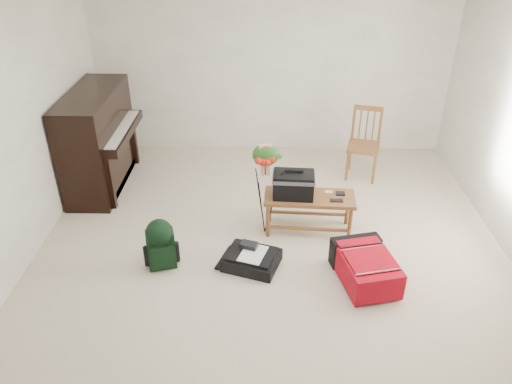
{
  "coord_description": "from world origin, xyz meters",
  "views": [
    {
      "loc": [
        -0.06,
        -4.13,
        3.27
      ],
      "look_at": [
        -0.16,
        0.35,
        0.62
      ],
      "focal_mm": 35.0,
      "sensor_mm": 36.0,
      "label": 1
    }
  ],
  "objects_px": {
    "red_suitcase": "(365,264)",
    "black_duffel": "(252,259)",
    "dining_chair": "(363,144)",
    "green_backpack": "(160,242)",
    "piano": "(99,142)",
    "bench": "(299,189)",
    "flower_stand": "(265,190)"
  },
  "relations": [
    {
      "from": "piano",
      "to": "bench",
      "type": "height_order",
      "value": "piano"
    },
    {
      "from": "red_suitcase",
      "to": "flower_stand",
      "type": "bearing_deg",
      "value": 129.29
    },
    {
      "from": "dining_chair",
      "to": "bench",
      "type": "bearing_deg",
      "value": -110.63
    },
    {
      "from": "black_duffel",
      "to": "green_backpack",
      "type": "relative_size",
      "value": 1.16
    },
    {
      "from": "piano",
      "to": "green_backpack",
      "type": "xyz_separation_m",
      "value": [
        1.08,
        -1.71,
        -0.3
      ]
    },
    {
      "from": "dining_chair",
      "to": "black_duffel",
      "type": "relative_size",
      "value": 1.46
    },
    {
      "from": "dining_chair",
      "to": "flower_stand",
      "type": "distance_m",
      "value": 1.89
    },
    {
      "from": "green_backpack",
      "to": "dining_chair",
      "type": "bearing_deg",
      "value": 25.47
    },
    {
      "from": "black_duffel",
      "to": "green_backpack",
      "type": "xyz_separation_m",
      "value": [
        -0.91,
        -0.03,
        0.22
      ]
    },
    {
      "from": "black_duffel",
      "to": "flower_stand",
      "type": "xyz_separation_m",
      "value": [
        0.13,
        0.6,
        0.47
      ]
    },
    {
      "from": "red_suitcase",
      "to": "flower_stand",
      "type": "xyz_separation_m",
      "value": [
        -0.99,
        0.76,
        0.39
      ]
    },
    {
      "from": "red_suitcase",
      "to": "black_duffel",
      "type": "height_order",
      "value": "red_suitcase"
    },
    {
      "from": "black_duffel",
      "to": "piano",
      "type": "bearing_deg",
      "value": 157.95
    },
    {
      "from": "red_suitcase",
      "to": "green_backpack",
      "type": "relative_size",
      "value": 1.49
    },
    {
      "from": "black_duffel",
      "to": "bench",
      "type": "bearing_deg",
      "value": 70.95
    },
    {
      "from": "piano",
      "to": "dining_chair",
      "type": "xyz_separation_m",
      "value": [
        3.41,
        0.3,
        -0.14
      ]
    },
    {
      "from": "green_backpack",
      "to": "red_suitcase",
      "type": "bearing_deg",
      "value": -18.87
    },
    {
      "from": "bench",
      "to": "black_duffel",
      "type": "bearing_deg",
      "value": -124.05
    },
    {
      "from": "red_suitcase",
      "to": "black_duffel",
      "type": "relative_size",
      "value": 1.28
    },
    {
      "from": "dining_chair",
      "to": "flower_stand",
      "type": "bearing_deg",
      "value": -118.85
    },
    {
      "from": "bench",
      "to": "red_suitcase",
      "type": "xyz_separation_m",
      "value": [
        0.63,
        -0.81,
        -0.38
      ]
    },
    {
      "from": "piano",
      "to": "dining_chair",
      "type": "height_order",
      "value": "piano"
    },
    {
      "from": "piano",
      "to": "red_suitcase",
      "type": "distance_m",
      "value": 3.64
    },
    {
      "from": "piano",
      "to": "bench",
      "type": "distance_m",
      "value": 2.69
    },
    {
      "from": "green_backpack",
      "to": "flower_stand",
      "type": "distance_m",
      "value": 1.24
    },
    {
      "from": "bench",
      "to": "red_suitcase",
      "type": "height_order",
      "value": "bench"
    },
    {
      "from": "piano",
      "to": "bench",
      "type": "bearing_deg",
      "value": -22.52
    },
    {
      "from": "black_duffel",
      "to": "green_backpack",
      "type": "height_order",
      "value": "green_backpack"
    },
    {
      "from": "bench",
      "to": "black_duffel",
      "type": "height_order",
      "value": "bench"
    },
    {
      "from": "piano",
      "to": "flower_stand",
      "type": "relative_size",
      "value": 1.33
    },
    {
      "from": "piano",
      "to": "dining_chair",
      "type": "bearing_deg",
      "value": 5.06
    },
    {
      "from": "piano",
      "to": "flower_stand",
      "type": "height_order",
      "value": "piano"
    }
  ]
}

